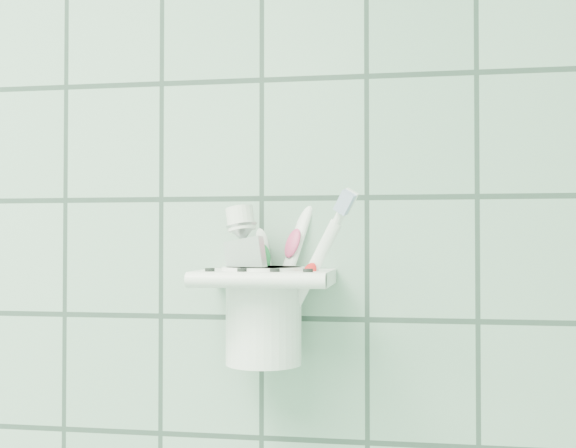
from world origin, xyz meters
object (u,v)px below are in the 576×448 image
at_px(toothbrush_blue, 260,239).
at_px(toothbrush_orange, 271,258).
at_px(toothpaste_tube, 259,269).
at_px(toothbrush_pink, 278,255).
at_px(holder_bracket, 266,279).
at_px(cup, 264,311).

xyz_separation_m(toothbrush_blue, toothbrush_orange, (0.01, 0.01, -0.02)).
bearing_deg(toothbrush_blue, toothpaste_tube, -55.47).
bearing_deg(toothpaste_tube, toothbrush_blue, 108.34).
distance_m(toothbrush_pink, toothbrush_blue, 0.02).
relative_size(holder_bracket, toothbrush_blue, 0.58).
distance_m(toothbrush_blue, toothbrush_orange, 0.02).
xyz_separation_m(holder_bracket, cup, (-0.00, 0.00, -0.03)).
bearing_deg(toothbrush_pink, holder_bracket, -122.79).
distance_m(cup, toothbrush_pink, 0.06).
height_order(cup, toothpaste_tube, toothpaste_tube).
bearing_deg(toothbrush_orange, toothpaste_tube, -94.72).
height_order(toothbrush_blue, toothpaste_tube, toothbrush_blue).
xyz_separation_m(toothbrush_pink, toothbrush_blue, (-0.02, -0.01, 0.02)).
bearing_deg(holder_bracket, toothbrush_orange, 85.01).
bearing_deg(toothbrush_pink, toothbrush_orange, 158.33).
xyz_separation_m(cup, toothbrush_blue, (-0.00, 0.01, 0.07)).
relative_size(holder_bracket, toothpaste_tube, 0.83).
relative_size(cup, toothbrush_orange, 0.53).
xyz_separation_m(toothbrush_pink, toothbrush_orange, (-0.01, 0.00, -0.00)).
distance_m(holder_bracket, toothbrush_pink, 0.03).
relative_size(holder_bracket, cup, 1.35).
bearing_deg(cup, holder_bracket, -55.34).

